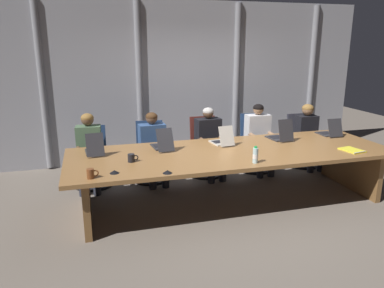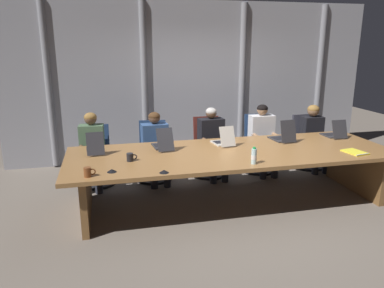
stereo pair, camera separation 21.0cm
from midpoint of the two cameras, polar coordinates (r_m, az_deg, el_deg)
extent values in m
plane|color=#6B6056|center=(5.27, 7.17, -8.80)|extent=(13.67, 13.67, 0.00)
cube|color=olive|center=(5.03, 7.43, -1.40)|extent=(4.37, 1.47, 0.05)
cube|color=black|center=(5.05, 7.41, -2.11)|extent=(3.71, 0.10, 0.06)
cube|color=brown|center=(4.85, -14.83, -7.03)|extent=(0.08, 1.25, 0.68)
cube|color=brown|center=(6.07, 24.68, -3.40)|extent=(0.08, 1.25, 0.68)
cube|color=#9999A0|center=(6.98, 1.14, 9.51)|extent=(6.84, 0.10, 2.88)
cylinder|color=gray|center=(6.76, -20.37, 8.39)|extent=(0.12, 0.12, 2.83)
cylinder|color=gray|center=(6.76, -6.42, 9.23)|extent=(0.12, 0.12, 2.83)
cylinder|color=gray|center=(7.22, 8.57, 9.54)|extent=(0.12, 0.12, 2.83)
cylinder|color=gray|center=(7.97, 19.70, 9.35)|extent=(0.12, 0.12, 2.83)
cube|color=#2D2D33|center=(5.12, -13.57, -0.99)|extent=(0.24, 0.33, 0.02)
cube|color=black|center=(5.14, -13.59, -0.81)|extent=(0.20, 0.19, 0.00)
cube|color=#2D2D33|center=(4.88, -13.50, 0.04)|extent=(0.23, 0.13, 0.28)
cube|color=black|center=(4.88, -13.50, 0.08)|extent=(0.21, 0.11, 0.25)
cube|color=#2D2D33|center=(5.20, -3.60, -0.34)|extent=(0.25, 0.35, 0.02)
cube|color=black|center=(5.22, -3.68, -0.17)|extent=(0.20, 0.20, 0.00)
cube|color=#2D2D33|center=(4.94, -2.93, 0.67)|extent=(0.23, 0.16, 0.29)
cube|color=black|center=(4.94, -2.95, 0.71)|extent=(0.21, 0.14, 0.26)
cube|color=beige|center=(5.39, 5.60, 0.15)|extent=(0.26, 0.33, 0.02)
cube|color=black|center=(5.40, 5.50, 0.31)|extent=(0.21, 0.19, 0.00)
cube|color=beige|center=(5.18, 6.60, 1.16)|extent=(0.23, 0.13, 0.27)
cube|color=black|center=(5.18, 6.57, 1.20)|extent=(0.21, 0.11, 0.24)
cube|color=#2D2D33|center=(5.76, 14.41, 0.73)|extent=(0.27, 0.36, 0.02)
cube|color=black|center=(5.78, 14.28, 0.89)|extent=(0.22, 0.21, 0.00)
cube|color=#2D2D33|center=(5.55, 15.69, 1.88)|extent=(0.25, 0.11, 0.32)
cube|color=black|center=(5.55, 15.66, 1.91)|extent=(0.22, 0.09, 0.29)
cube|color=#2D2D33|center=(6.24, 21.57, 1.24)|extent=(0.24, 0.30, 0.02)
cube|color=black|center=(6.26, 21.46, 1.37)|extent=(0.20, 0.16, 0.00)
cube|color=#2D2D33|center=(6.06, 22.74, 2.11)|extent=(0.24, 0.10, 0.27)
cube|color=black|center=(6.06, 22.71, 2.14)|extent=(0.22, 0.09, 0.24)
cube|color=navy|center=(5.91, -13.65, -2.29)|extent=(0.50, 0.50, 0.08)
cube|color=navy|center=(6.05, -13.72, 0.76)|extent=(0.44, 0.13, 0.46)
cylinder|color=#262628|center=(5.97, -13.53, -4.13)|extent=(0.05, 0.05, 0.32)
cylinder|color=black|center=(6.03, -13.43, -5.76)|extent=(0.60, 0.60, 0.04)
cube|color=navy|center=(5.96, -4.98, -1.75)|extent=(0.53, 0.53, 0.08)
cube|color=navy|center=(6.10, -5.11, 1.39)|extent=(0.44, 0.17, 0.49)
cylinder|color=#262628|center=(6.02, -4.94, -3.58)|extent=(0.05, 0.05, 0.32)
cylinder|color=black|center=(6.08, -4.90, -5.19)|extent=(0.60, 0.60, 0.04)
cube|color=#511E19|center=(6.16, 3.66, -1.17)|extent=(0.48, 0.48, 0.08)
cube|color=#511E19|center=(6.28, 3.14, 1.96)|extent=(0.43, 0.12, 0.51)
cylinder|color=#262628|center=(6.22, 3.63, -2.95)|extent=(0.05, 0.05, 0.32)
cylinder|color=black|center=(6.27, 3.60, -4.52)|extent=(0.60, 0.60, 0.04)
cube|color=navy|center=(6.47, 11.26, -0.63)|extent=(0.54, 0.54, 0.08)
cube|color=navy|center=(6.60, 10.85, 2.36)|extent=(0.44, 0.18, 0.51)
cylinder|color=#262628|center=(6.52, 11.17, -2.33)|extent=(0.05, 0.05, 0.32)
cylinder|color=black|center=(6.58, 11.09, -3.84)|extent=(0.60, 0.60, 0.04)
cube|color=#2D2D38|center=(6.90, 18.43, -0.12)|extent=(0.49, 0.49, 0.08)
cube|color=#2D2D38|center=(7.02, 17.66, 2.49)|extent=(0.43, 0.12, 0.47)
cylinder|color=#262628|center=(6.96, 18.29, -1.72)|extent=(0.05, 0.05, 0.32)
cylinder|color=black|center=(7.01, 18.17, -3.13)|extent=(0.60, 0.60, 0.04)
cube|color=#4C6B4C|center=(5.81, -14.15, 0.41)|extent=(0.38, 0.25, 0.51)
sphere|color=brown|center=(5.73, -14.38, 3.81)|extent=(0.18, 0.18, 0.18)
ellipsoid|color=olive|center=(5.73, -14.39, 4.03)|extent=(0.19, 0.19, 0.14)
cylinder|color=#4C6B4C|center=(5.78, -12.71, 1.08)|extent=(0.08, 0.14, 0.27)
cylinder|color=brown|center=(5.60, -12.79, -0.59)|extent=(0.09, 0.30, 0.06)
cylinder|color=#4C6B4C|center=(5.81, -15.67, 0.97)|extent=(0.08, 0.14, 0.27)
cylinder|color=brown|center=(5.64, -15.85, -0.70)|extent=(0.09, 0.30, 0.06)
cylinder|color=#262833|center=(5.68, -13.16, -2.84)|extent=(0.17, 0.41, 0.13)
cylinder|color=#262833|center=(5.58, -13.18, -5.37)|extent=(0.11, 0.11, 0.42)
cylinder|color=#262833|center=(5.71, -15.16, -2.91)|extent=(0.17, 0.41, 0.13)
cylinder|color=#262833|center=(5.60, -15.23, -5.43)|extent=(0.11, 0.11, 0.42)
cube|color=#335184|center=(5.87, -4.74, 0.83)|extent=(0.42, 0.25, 0.48)
sphere|color=brown|center=(5.80, -4.81, 4.04)|extent=(0.18, 0.18, 0.18)
ellipsoid|color=#472D19|center=(5.79, -4.82, 4.26)|extent=(0.19, 0.19, 0.14)
cylinder|color=#335184|center=(5.90, -3.10, 1.42)|extent=(0.08, 0.14, 0.27)
cylinder|color=brown|center=(5.73, -2.56, -0.19)|extent=(0.08, 0.30, 0.06)
cylinder|color=#335184|center=(5.82, -6.43, 1.17)|extent=(0.08, 0.14, 0.27)
cylinder|color=brown|center=(5.65, -5.98, -0.47)|extent=(0.08, 0.30, 0.06)
cylinder|color=#262833|center=(5.78, -3.28, -2.16)|extent=(0.16, 0.41, 0.13)
cylinder|color=#262833|center=(5.68, -2.80, -4.62)|extent=(0.11, 0.11, 0.42)
cylinder|color=#262833|center=(5.73, -5.22, -2.33)|extent=(0.16, 0.41, 0.13)
cylinder|color=#262833|center=(5.63, -4.77, -4.81)|extent=(0.11, 0.11, 0.42)
cube|color=black|center=(6.06, 3.92, 1.51)|extent=(0.42, 0.26, 0.52)
sphere|color=brown|center=(5.99, 3.98, 4.78)|extent=(0.18, 0.18, 0.18)
ellipsoid|color=#B2ADA8|center=(5.99, 3.98, 4.99)|extent=(0.18, 0.18, 0.13)
cylinder|color=black|center=(6.12, 5.42, 2.27)|extent=(0.08, 0.14, 0.27)
cylinder|color=brown|center=(5.96, 6.21, 0.74)|extent=(0.09, 0.30, 0.06)
cylinder|color=black|center=(5.99, 2.41, 2.04)|extent=(0.08, 0.14, 0.27)
cylinder|color=brown|center=(5.82, 3.15, 0.47)|extent=(0.09, 0.30, 0.06)
cylinder|color=#262833|center=(6.00, 5.49, -1.54)|extent=(0.17, 0.41, 0.13)
cylinder|color=#262833|center=(5.91, 6.15, -3.88)|extent=(0.11, 0.11, 0.42)
cylinder|color=#262833|center=(5.93, 3.72, -1.72)|extent=(0.17, 0.41, 0.13)
cylinder|color=#262833|center=(5.83, 4.37, -4.10)|extent=(0.11, 0.11, 0.42)
cube|color=silver|center=(6.38, 11.56, 1.99)|extent=(0.40, 0.22, 0.54)
sphere|color=#8C6647|center=(6.31, 11.73, 5.18)|extent=(0.18, 0.18, 0.18)
ellipsoid|color=black|center=(6.30, 11.74, 5.38)|extent=(0.18, 0.18, 0.13)
cylinder|color=silver|center=(6.43, 12.99, 2.73)|extent=(0.07, 0.13, 0.27)
cylinder|color=#8C6647|center=(6.28, 13.76, 1.28)|extent=(0.06, 0.30, 0.06)
cylinder|color=silver|center=(6.29, 10.18, 2.61)|extent=(0.07, 0.13, 0.27)
cylinder|color=#8C6647|center=(6.13, 10.90, 1.12)|extent=(0.06, 0.30, 0.06)
cylinder|color=#262833|center=(6.32, 12.99, -1.01)|extent=(0.13, 0.40, 0.13)
cylinder|color=#262833|center=(6.22, 13.61, -3.24)|extent=(0.11, 0.11, 0.42)
cylinder|color=#262833|center=(6.23, 11.34, -1.13)|extent=(0.13, 0.40, 0.13)
cylinder|color=#262833|center=(6.14, 11.93, -3.39)|extent=(0.11, 0.11, 0.42)
cube|color=black|center=(6.83, 18.81, 2.07)|extent=(0.36, 0.22, 0.47)
sphere|color=#8C6647|center=(6.77, 19.05, 4.88)|extent=(0.20, 0.20, 0.20)
ellipsoid|color=olive|center=(6.76, 19.07, 5.09)|extent=(0.20, 0.20, 0.15)
cylinder|color=black|center=(6.90, 19.89, 2.49)|extent=(0.07, 0.14, 0.27)
cylinder|color=#8C6647|center=(6.75, 20.73, 1.13)|extent=(0.07, 0.30, 0.06)
cylinder|color=black|center=(6.75, 17.77, 2.40)|extent=(0.07, 0.14, 0.27)
cylinder|color=#8C6647|center=(6.60, 18.59, 1.01)|extent=(0.07, 0.30, 0.06)
cylinder|color=#262833|center=(6.78, 20.20, -0.46)|extent=(0.13, 0.40, 0.13)
cylinder|color=#262833|center=(6.69, 20.87, -2.52)|extent=(0.11, 0.11, 0.42)
cylinder|color=#262833|center=(6.68, 18.76, -0.57)|extent=(0.13, 0.40, 0.13)
cylinder|color=#262833|center=(6.59, 19.41, -2.66)|extent=(0.11, 0.11, 0.42)
cylinder|color=silver|center=(4.52, 10.84, -1.89)|extent=(0.07, 0.07, 0.19)
cylinder|color=white|center=(4.52, 10.84, -2.00)|extent=(0.07, 0.07, 0.06)
cylinder|color=green|center=(4.49, 10.91, -0.60)|extent=(0.04, 0.04, 0.02)
cylinder|color=brown|center=(4.15, -14.42, -4.23)|extent=(0.08, 0.08, 0.11)
torus|color=brown|center=(4.15, -13.71, -4.19)|extent=(0.07, 0.01, 0.07)
cylinder|color=black|center=(4.60, -8.25, -2.04)|extent=(0.08, 0.08, 0.10)
torus|color=black|center=(4.60, -7.58, -2.00)|extent=(0.07, 0.01, 0.07)
cone|color=black|center=(4.25, -10.88, -4.05)|extent=(0.11, 0.11, 0.03)
cone|color=black|center=(4.16, -2.88, -4.24)|extent=(0.11, 0.11, 0.03)
cube|color=yellow|center=(5.41, 24.84, -1.15)|extent=(0.27, 0.34, 0.02)
cylinder|color=silver|center=(5.30, 25.82, -1.45)|extent=(0.21, 0.05, 0.01)
camera|label=1|loc=(0.11, -88.79, 0.33)|focal=34.61mm
camera|label=2|loc=(0.11, 91.21, -0.33)|focal=34.61mm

